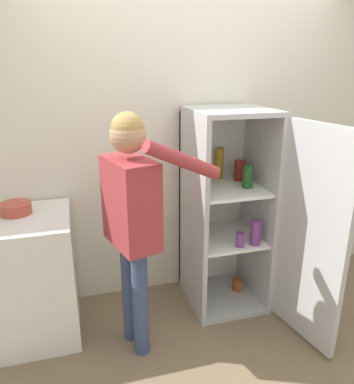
{
  "coord_description": "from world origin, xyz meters",
  "views": [
    {
      "loc": [
        -0.88,
        -1.91,
        1.9
      ],
      "look_at": [
        -0.16,
        0.62,
        0.99
      ],
      "focal_mm": 35.0,
      "sensor_mm": 36.0,
      "label": 1
    }
  ],
  "objects": [
    {
      "name": "wall_back",
      "position": [
        0.0,
        0.98,
        1.27
      ],
      "size": [
        7.0,
        0.06,
        2.55
      ],
      "color": "silver",
      "rests_on": "ground_plane"
    },
    {
      "name": "ground_plane",
      "position": [
        0.0,
        0.0,
        0.0
      ],
      "size": [
        12.0,
        12.0,
        0.0
      ],
      "primitive_type": "plane",
      "color": "#7A664C"
    },
    {
      "name": "refrigerator",
      "position": [
        0.32,
        0.54,
        0.8
      ],
      "size": [
        0.74,
        1.2,
        1.59
      ],
      "color": "#B7BABC",
      "rests_on": "ground_plane"
    },
    {
      "name": "counter",
      "position": [
        -1.34,
        0.61,
        0.46
      ],
      "size": [
        0.79,
        0.65,
        0.92
      ],
      "color": "white",
      "rests_on": "ground_plane"
    },
    {
      "name": "bowl",
      "position": [
        -1.3,
        0.69,
        0.95
      ],
      "size": [
        0.21,
        0.21,
        0.08
      ],
      "color": "#B24738",
      "rests_on": "counter"
    },
    {
      "name": "person",
      "position": [
        -0.55,
        0.27,
        1.05
      ],
      "size": [
        0.72,
        0.53,
        1.64
      ],
      "color": "#384770",
      "rests_on": "ground_plane"
    }
  ]
}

